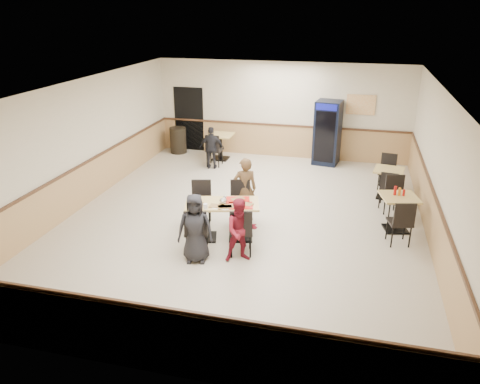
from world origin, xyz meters
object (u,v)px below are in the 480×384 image
(diner_woman_left, at_px, (195,228))
(back_table, at_px, (221,143))
(pepsi_cooler, at_px, (327,133))
(side_table_near, at_px, (398,208))
(trash_bin, at_px, (178,140))
(main_table, at_px, (222,215))
(diner_man_opposite, at_px, (245,189))
(diner_woman_right, at_px, (241,230))
(side_table_far, at_px, (388,179))
(lone_diner, at_px, (212,148))

(diner_woman_left, height_order, back_table, diner_woman_left)
(pepsi_cooler, bearing_deg, side_table_near, -58.20)
(diner_woman_left, bearing_deg, trash_bin, 101.04)
(main_table, bearing_deg, diner_man_opposite, 62.10)
(diner_woman_right, distance_m, side_table_far, 4.88)
(diner_man_opposite, height_order, trash_bin, diner_man_opposite)
(main_table, relative_size, back_table, 2.03)
(main_table, xyz_separation_m, pepsi_cooler, (1.71, 5.62, 0.44))
(main_table, relative_size, lone_diner, 1.30)
(side_table_near, xyz_separation_m, side_table_far, (-0.13, 1.88, -0.02))
(main_table, height_order, side_table_near, main_table)
(diner_man_opposite, xyz_separation_m, back_table, (-1.81, 4.22, -0.20))
(back_table, xyz_separation_m, trash_bin, (-1.56, 0.35, -0.12))
(lone_diner, relative_size, side_table_near, 1.41)
(pepsi_cooler, bearing_deg, back_table, -164.53)
(diner_man_opposite, relative_size, side_table_far, 1.83)
(trash_bin, bearing_deg, diner_woman_right, -59.65)
(back_table, distance_m, trash_bin, 1.61)
(diner_man_opposite, bearing_deg, side_table_near, 162.00)
(lone_diner, relative_size, back_table, 1.56)
(main_table, relative_size, diner_woman_left, 1.21)
(diner_woman_right, bearing_deg, main_table, 103.80)
(diner_woman_left, bearing_deg, diner_woman_right, 1.92)
(lone_diner, xyz_separation_m, pepsi_cooler, (3.28, 1.32, 0.34))
(side_table_far, distance_m, back_table, 5.41)
(main_table, xyz_separation_m, diner_man_opposite, (0.24, 1.01, 0.20))
(pepsi_cooler, bearing_deg, diner_man_opposite, -99.05)
(diner_man_opposite, height_order, lone_diner, diner_man_opposite)
(diner_woman_left, relative_size, side_table_near, 1.51)
(diner_man_opposite, relative_size, pepsi_cooler, 0.76)
(back_table, bearing_deg, side_table_near, -37.50)
(side_table_near, bearing_deg, side_table_far, 93.90)
(main_table, xyz_separation_m, side_table_near, (3.56, 1.29, -0.01))
(trash_bin, bearing_deg, pepsi_cooler, 0.51)
(diner_woman_right, bearing_deg, pepsi_cooler, 56.96)
(diner_woman_right, bearing_deg, back_table, 86.59)
(side_table_near, relative_size, pepsi_cooler, 0.46)
(diner_woman_left, distance_m, pepsi_cooler, 6.92)
(lone_diner, height_order, side_table_near, lone_diner)
(main_table, height_order, diner_man_opposite, diner_man_opposite)
(main_table, distance_m, diner_man_opposite, 1.06)
(side_table_near, relative_size, trash_bin, 1.06)
(diner_man_opposite, bearing_deg, lone_diner, -84.12)
(lone_diner, height_order, trash_bin, lone_diner)
(lone_diner, bearing_deg, diner_woman_right, 105.28)
(side_table_far, relative_size, pepsi_cooler, 0.42)
(diner_man_opposite, bearing_deg, main_table, 53.87)
(lone_diner, height_order, back_table, lone_diner)
(diner_woman_right, bearing_deg, side_table_near, 11.84)
(pepsi_cooler, bearing_deg, diner_woman_left, -97.73)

